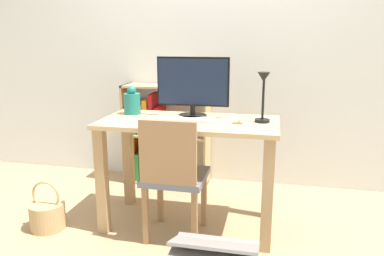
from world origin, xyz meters
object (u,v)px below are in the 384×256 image
chair (173,174)px  basket (47,215)px  bookshelf (153,135)px  vase (132,102)px  desk_lamp (263,93)px  keyboard (185,119)px  monitor (193,85)px

chair → basket: 0.98m
bookshelf → vase: bearing=-84.3°
bookshelf → desk_lamp: bearing=-37.5°
keyboard → desk_lamp: size_ratio=1.20×
desk_lamp → monitor: bearing=165.2°
desk_lamp → bookshelf: size_ratio=0.37×
keyboard → bookshelf: bearing=122.5°
chair → desk_lamp: bearing=12.3°
vase → bookshelf: size_ratio=0.23×
monitor → basket: (-0.97, -0.40, -0.90)m
chair → monitor: bearing=71.9°
vase → desk_lamp: (0.95, -0.14, 0.12)m
vase → desk_lamp: desk_lamp is taller
keyboard → basket: bearing=-163.6°
monitor → basket: size_ratio=1.45×
chair → basket: bearing=173.9°
bookshelf → keyboard: bearing=-57.5°
monitor → bookshelf: size_ratio=0.56×
monitor → desk_lamp: 0.51m
monitor → bookshelf: (-0.52, 0.65, -0.56)m
basket → monitor: bearing=22.7°
vase → chair: 0.67m
monitor → desk_lamp: bearing=-14.8°
chair → basket: (-0.91, -0.05, -0.36)m
keyboard → chair: size_ratio=0.49×
chair → basket: size_ratio=2.37×
monitor → keyboard: monitor is taller
keyboard → bookshelf: bookshelf is taller
chair → bookshelf: bearing=105.7°
vase → bookshelf: bearing=95.7°
vase → chair: size_ratio=0.25×
keyboard → monitor: bearing=77.7°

